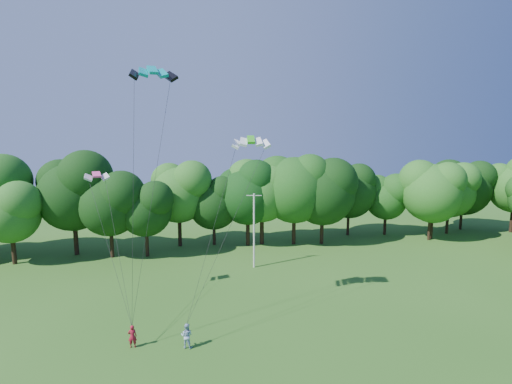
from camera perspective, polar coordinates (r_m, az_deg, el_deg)
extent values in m
cylinder|color=beige|center=(45.17, -0.28, -5.58)|extent=(0.21, 0.21, 8.53)
cube|color=beige|center=(44.35, -0.29, -0.50)|extent=(1.68, 0.43, 0.08)
imported|color=maroon|center=(31.56, -17.25, -19.09)|extent=(0.63, 0.42, 1.69)
imported|color=#9BB8D7|center=(30.67, -9.88, -19.56)|extent=(1.07, 0.96, 1.80)
cube|color=#048E93|center=(30.78, -14.58, 16.50)|extent=(3.42, 2.05, 0.79)
cube|color=green|center=(32.52, -0.73, 7.48)|extent=(3.12, 1.67, 0.68)
cube|color=#FF469C|center=(37.53, -21.82, 2.34)|extent=(2.22, 1.49, 0.48)
cylinder|color=black|center=(54.48, -1.17, -5.45)|extent=(0.40, 0.40, 4.22)
ellipsoid|color=#0E330E|center=(53.41, -1.19, 0.35)|extent=(8.44, 8.44, 9.20)
cylinder|color=#392517|center=(63.13, 23.78, -4.32)|extent=(0.44, 0.44, 4.04)
ellipsoid|color=#1F5A1B|center=(62.23, 24.08, 0.47)|extent=(8.08, 8.08, 8.82)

